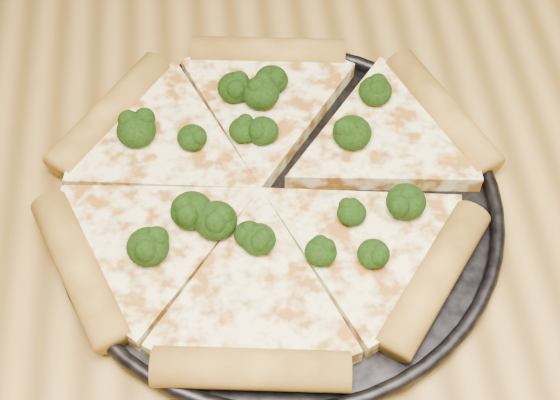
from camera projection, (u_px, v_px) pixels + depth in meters
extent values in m
cube|color=olive|center=(350.00, 238.00, 0.65)|extent=(1.20, 0.90, 0.04)
cylinder|color=black|center=(280.00, 210.00, 0.64)|extent=(0.33, 0.33, 0.01)
torus|color=black|center=(280.00, 205.00, 0.64)|extent=(0.34, 0.34, 0.01)
cylinder|color=#B2872C|center=(442.00, 112.00, 0.68)|extent=(0.08, 0.13, 0.03)
cylinder|color=#B2872C|center=(268.00, 53.00, 0.72)|extent=(0.13, 0.05, 0.03)
cylinder|color=#B2872C|center=(110.00, 114.00, 0.68)|extent=(0.10, 0.12, 0.03)
cylinder|color=#B2872C|center=(79.00, 269.00, 0.59)|extent=(0.08, 0.13, 0.03)
cylinder|color=#B2872C|center=(251.00, 369.00, 0.55)|extent=(0.13, 0.05, 0.03)
cylinder|color=#B2872C|center=(435.00, 278.00, 0.59)|extent=(0.10, 0.12, 0.03)
ellipsoid|color=black|center=(244.00, 130.00, 0.66)|extent=(0.02, 0.02, 0.02)
ellipsoid|color=black|center=(249.00, 234.00, 0.60)|extent=(0.02, 0.02, 0.02)
ellipsoid|color=black|center=(263.00, 131.00, 0.65)|extent=(0.03, 0.03, 0.02)
ellipsoid|color=black|center=(271.00, 80.00, 0.69)|extent=(0.03, 0.03, 0.02)
ellipsoid|color=black|center=(375.00, 91.00, 0.68)|extent=(0.03, 0.03, 0.02)
ellipsoid|color=black|center=(136.00, 130.00, 0.65)|extent=(0.03, 0.03, 0.02)
ellipsoid|color=black|center=(373.00, 254.00, 0.59)|extent=(0.02, 0.02, 0.02)
ellipsoid|color=black|center=(258.00, 239.00, 0.60)|extent=(0.03, 0.03, 0.02)
ellipsoid|color=black|center=(192.00, 138.00, 0.65)|extent=(0.02, 0.02, 0.02)
ellipsoid|color=black|center=(406.00, 202.00, 0.61)|extent=(0.03, 0.03, 0.02)
ellipsoid|color=black|center=(192.00, 210.00, 0.61)|extent=(0.03, 0.03, 0.02)
ellipsoid|color=black|center=(216.00, 220.00, 0.60)|extent=(0.03, 0.03, 0.02)
ellipsoid|color=black|center=(235.00, 88.00, 0.68)|extent=(0.03, 0.03, 0.02)
ellipsoid|color=black|center=(352.00, 213.00, 0.61)|extent=(0.02, 0.02, 0.02)
ellipsoid|color=black|center=(261.00, 93.00, 0.68)|extent=(0.03, 0.03, 0.02)
ellipsoid|color=black|center=(352.00, 133.00, 0.65)|extent=(0.03, 0.03, 0.02)
ellipsoid|color=black|center=(321.00, 252.00, 0.59)|extent=(0.02, 0.02, 0.02)
ellipsoid|color=black|center=(148.00, 247.00, 0.59)|extent=(0.03, 0.03, 0.02)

